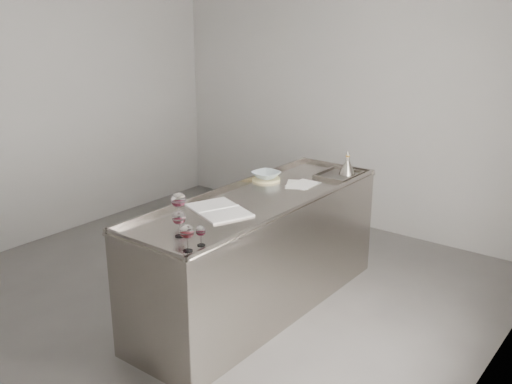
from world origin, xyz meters
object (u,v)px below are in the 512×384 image
Objects in this scene: notebook at (219,210)px; wine_glass_right at (187,232)px; ceramic_bowl at (266,175)px; counter at (260,253)px; wine_funnel at (347,167)px; wine_glass_middle at (179,218)px; wine_glass_small at (201,232)px; wine_glass_left at (179,201)px.

wine_glass_right is at bearing -42.13° from notebook.
ceramic_bowl is (-0.20, 0.84, 0.04)m from notebook.
counter is 1.16m from wine_funnel.
notebook is 2.57× the size of wine_funnel.
wine_glass_middle reaches higher than ceramic_bowl.
wine_glass_small is at bearing 87.13° from wine_glass_right.
wine_funnel reaches higher than wine_glass_left.
ceramic_bowl reaches higher than counter.
wine_funnel is at bearing 51.67° from ceramic_bowl.
wine_glass_left reaches higher than wine_glass_middle.
notebook is at bearing -100.49° from wine_funnel.
wine_glass_small is at bearing -28.82° from wine_glass_left.
wine_glass_small is at bearing -74.15° from counter.
counter is 0.97m from wine_glass_left.
counter is 1.26m from wine_glass_right.
counter is 0.72m from ceramic_bowl.
ceramic_bowl is (-0.11, 1.16, -0.10)m from wine_glass_left.
wine_glass_right reaches higher than counter.
wine_glass_middle is 1.01× the size of wine_glass_right.
ceramic_bowl is at bearing 109.30° from wine_glass_right.
wine_glass_small is 0.59× the size of wine_funnel.
wine_glass_left is 0.36m from notebook.
wine_glass_left is 1.79m from wine_funnel.
counter is 0.64m from notebook.
wine_glass_right is 1.60m from ceramic_bowl.
wine_funnel is (0.14, 1.96, -0.06)m from wine_glass_middle.
wine_funnel is (0.35, 1.75, -0.08)m from wine_glass_left.
counter is at bearing 103.98° from wine_glass_right.
counter is 1.11m from wine_glass_middle.
wine_funnel is at bearing 100.99° from notebook.
wine_glass_middle is at bearing 146.17° from wine_glass_right.
wine_glass_right is at bearing -88.23° from wine_funnel.
ceramic_bowl is 0.75m from wine_funnel.
wine_glass_left is at bearing -101.20° from counter.
wine_glass_right is 2.10m from wine_funnel.
notebook is (-0.34, 0.55, -0.08)m from wine_glass_small.
counter is at bearing 93.86° from wine_glass_middle.
ceramic_bowl is 1.03× the size of wine_funnel.
wine_glass_middle reaches higher than wine_glass_small.
notebook is 0.87m from ceramic_bowl.
ceramic_bowl is (-0.53, 1.51, -0.07)m from wine_glass_right.
counter is 10.69× the size of ceramic_bowl.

